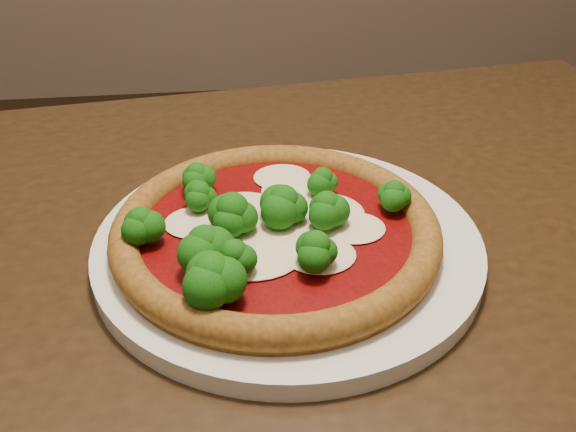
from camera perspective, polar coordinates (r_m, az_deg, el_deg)
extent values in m
cube|color=black|center=(0.61, 1.31, -4.86)|extent=(1.16, 0.93, 0.04)
cylinder|color=black|center=(1.26, 18.60, -5.09)|extent=(0.06, 0.06, 0.71)
cylinder|color=silver|center=(0.59, 0.00, -2.51)|extent=(0.35, 0.35, 0.02)
cylinder|color=brown|center=(0.58, -1.08, -1.71)|extent=(0.29, 0.29, 0.01)
torus|color=brown|center=(0.57, -1.09, -1.14)|extent=(0.29, 0.29, 0.03)
cylinder|color=#6C0505|center=(0.57, -1.09, -1.10)|extent=(0.24, 0.24, 0.00)
ellipsoid|color=#F2E2C0|center=(0.64, -0.52, 3.50)|extent=(0.06, 0.05, 0.00)
ellipsoid|color=#F2E2C0|center=(0.59, 3.01, 0.25)|extent=(0.08, 0.07, 0.01)
ellipsoid|color=#F2E2C0|center=(0.58, -8.14, -0.53)|extent=(0.06, 0.05, 0.00)
ellipsoid|color=#F2E2C0|center=(0.59, -4.04, 0.58)|extent=(0.07, 0.06, 0.01)
ellipsoid|color=#F2E2C0|center=(0.57, -1.80, -1.02)|extent=(0.10, 0.09, 0.01)
ellipsoid|color=#F2E2C0|center=(0.62, 0.75, 2.28)|extent=(0.07, 0.06, 0.01)
ellipsoid|color=#F2E2C0|center=(0.57, 5.89, -1.04)|extent=(0.06, 0.05, 0.00)
ellipsoid|color=#F2E2C0|center=(0.54, -3.03, -3.20)|extent=(0.09, 0.08, 0.01)
ellipsoid|color=#F2E2C0|center=(0.54, 2.86, -3.44)|extent=(0.06, 0.06, 0.00)
ellipsoid|color=#197212|center=(0.59, 9.41, 2.05)|extent=(0.04, 0.04, 0.03)
ellipsoid|color=#197212|center=(0.55, -4.95, 0.41)|extent=(0.05, 0.05, 0.04)
ellipsoid|color=#197212|center=(0.56, 3.45, 0.82)|extent=(0.04, 0.04, 0.04)
ellipsoid|color=#197212|center=(0.51, 2.47, -2.83)|extent=(0.04, 0.04, 0.04)
ellipsoid|color=#197212|center=(0.48, -6.74, -5.30)|extent=(0.05, 0.05, 0.04)
ellipsoid|color=#197212|center=(0.62, -8.10, 3.64)|extent=(0.04, 0.04, 0.03)
ellipsoid|color=#197212|center=(0.59, -7.87, 2.00)|extent=(0.04, 0.04, 0.03)
ellipsoid|color=#197212|center=(0.56, -0.38, 1.17)|extent=(0.05, 0.05, 0.04)
ellipsoid|color=#197212|center=(0.61, 3.10, 3.29)|extent=(0.03, 0.03, 0.03)
ellipsoid|color=#197212|center=(0.51, -7.45, -2.54)|extent=(0.05, 0.05, 0.04)
ellipsoid|color=#197212|center=(0.55, -12.91, -0.56)|extent=(0.04, 0.04, 0.03)
ellipsoid|color=#197212|center=(0.51, -4.78, -3.45)|extent=(0.04, 0.04, 0.03)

